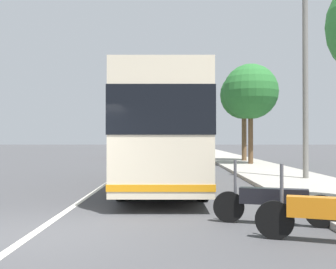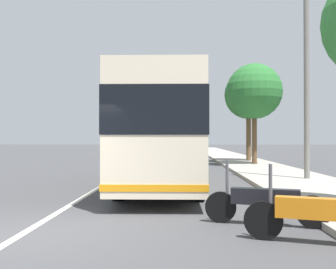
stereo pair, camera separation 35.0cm
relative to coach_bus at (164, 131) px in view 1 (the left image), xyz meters
name	(u,v)px [view 1 (the left image)]	position (x,y,z in m)	size (l,w,h in m)	color
ground_plane	(33,234)	(-7.61, 2.18, -1.99)	(220.00, 220.00, 0.00)	#424244
sidewalk_curb	(283,177)	(2.39, -5.07, -1.92)	(110.00, 3.60, 0.14)	#9E998E
lane_divider_line	(114,178)	(2.39, 2.18, -1.99)	(110.00, 0.16, 0.01)	silver
coach_bus	(164,131)	(0.00, 0.00, 0.00)	(11.80, 2.58, 3.56)	beige
motorcycle_nearest_curb	(324,214)	(-8.18, -2.76, -1.51)	(0.77, 2.14, 1.27)	black
motorcycle_by_tree	(273,201)	(-6.83, -2.28, -1.52)	(0.73, 2.31, 1.26)	black
car_far_distant	(176,152)	(15.47, -0.60, -1.30)	(4.61, 2.15, 1.45)	gold
car_ahead_same_lane	(141,146)	(40.22, 3.93, -1.25)	(4.55, 1.99, 1.54)	silver
car_side_street	(123,150)	(20.94, 4.08, -1.29)	(4.48, 1.99, 1.51)	red
roadside_tree_mid_block	(250,92)	(10.17, -5.24, 2.65)	(3.46, 3.46, 6.39)	brown
roadside_tree_far_block	(244,96)	(13.85, -5.51, 2.82)	(3.45, 3.45, 6.57)	brown
utility_pole	(305,73)	(1.10, -5.61, 2.32)	(0.22, 0.22, 8.62)	slate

